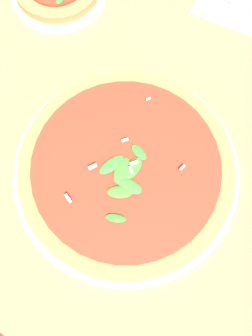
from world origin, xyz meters
The scene contains 4 objects.
ground_plane centered at (0.00, 0.00, 0.00)m, with size 6.00×6.00×0.00m, color #9E7A56.
pizza_arugula_main centered at (0.02, 0.04, 0.02)m, with size 0.35×0.35×0.05m.
napkin centered at (0.05, 0.41, 0.00)m, with size 0.16×0.11×0.01m.
fork centered at (0.06, 0.41, 0.01)m, with size 0.19×0.03×0.00m.
Camera 1 is at (0.10, -0.11, 0.59)m, focal length 42.00 mm.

